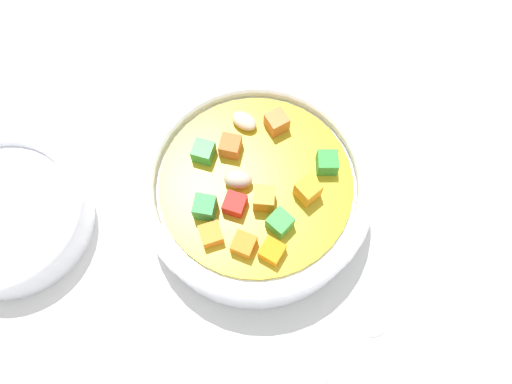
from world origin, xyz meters
TOP-DOWN VIEW (x-y plane):
  - ground_plane at (0.00, 0.00)cm, footprint 140.00×140.00cm
  - soup_bowl_main at (-0.00, -0.01)cm, footprint 19.37×19.37cm
  - spoon at (4.74, -14.78)cm, footprint 16.50×14.16cm
  - side_bowl_small at (-21.33, -0.68)cm, footprint 13.96×13.96cm

SIDE VIEW (x-z plane):
  - ground_plane at x=0.00cm, z-range -2.00..0.00cm
  - spoon at x=4.74cm, z-range -0.05..0.85cm
  - side_bowl_small at x=-21.33cm, z-range 0.08..4.21cm
  - soup_bowl_main at x=0.00cm, z-range -0.34..6.55cm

